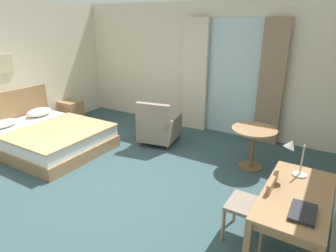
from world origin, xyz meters
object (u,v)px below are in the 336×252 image
(closed_book, at_px, (303,212))
(armchair_by_window, at_px, (159,127))
(writing_desk, at_px, (296,201))
(round_cafe_table, at_px, (253,139))
(framed_picture, at_px, (2,64))
(desk_chair, at_px, (256,204))
(bed, at_px, (46,136))
(nightstand, at_px, (71,111))
(desk_lamp, at_px, (293,152))

(closed_book, relative_size, armchair_by_window, 0.37)
(writing_desk, height_order, round_cafe_table, writing_desk)
(writing_desk, bearing_deg, closed_book, -74.00)
(writing_desk, xyz_separation_m, framed_picture, (-5.57, 0.45, 0.90))
(writing_desk, bearing_deg, desk_chair, 178.57)
(framed_picture, bearing_deg, bed, 0.12)
(desk_chair, height_order, round_cafe_table, desk_chair)
(round_cafe_table, bearing_deg, desk_chair, -73.30)
(closed_book, bearing_deg, bed, 169.77)
(nightstand, height_order, framed_picture, framed_picture)
(desk_lamp, distance_m, armchair_by_window, 3.13)
(bed, relative_size, closed_book, 6.65)
(writing_desk, relative_size, closed_book, 3.94)
(bed, distance_m, armchair_by_window, 2.20)
(desk_lamp, relative_size, closed_book, 1.43)
(desk_chair, relative_size, framed_picture, 1.93)
(nightstand, bearing_deg, framed_picture, -99.13)
(closed_book, xyz_separation_m, framed_picture, (-5.66, 0.77, 0.79))
(closed_book, distance_m, round_cafe_table, 2.29)
(bed, distance_m, desk_lamp, 4.49)
(bed, distance_m, nightstand, 1.57)
(desk_chair, height_order, armchair_by_window, armchair_by_window)
(desk_chair, distance_m, framed_picture, 5.32)
(bed, relative_size, round_cafe_table, 3.03)
(writing_desk, height_order, desk_chair, desk_chair)
(closed_book, height_order, round_cafe_table, closed_book)
(nightstand, xyz_separation_m, round_cafe_table, (4.46, -0.07, 0.27))
(bed, xyz_separation_m, desk_lamp, (4.42, -0.15, 0.80))
(round_cafe_table, relative_size, framed_picture, 1.66)
(desk_chair, height_order, closed_book, desk_chair)
(framed_picture, bearing_deg, nightstand, 80.87)
(armchair_by_window, bearing_deg, round_cafe_table, -1.72)
(armchair_by_window, height_order, round_cafe_table, armchair_by_window)
(bed, relative_size, armchair_by_window, 2.46)
(nightstand, bearing_deg, round_cafe_table, -0.91)
(armchair_by_window, bearing_deg, nightstand, 179.69)
(nightstand, relative_size, armchair_by_window, 0.57)
(bed, bearing_deg, armchair_by_window, 37.22)
(nightstand, relative_size, desk_chair, 0.60)
(writing_desk, bearing_deg, framed_picture, 175.36)
(nightstand, relative_size, framed_picture, 1.17)
(closed_book, height_order, armchair_by_window, armchair_by_window)
(closed_book, bearing_deg, framed_picture, 171.48)
(nightstand, height_order, writing_desk, writing_desk)
(round_cafe_table, bearing_deg, nightstand, 179.09)
(closed_book, bearing_deg, round_cafe_table, 114.99)
(round_cafe_table, height_order, framed_picture, framed_picture)
(armchair_by_window, distance_m, framed_picture, 3.31)
(nightstand, xyz_separation_m, framed_picture, (-0.22, -1.35, 1.29))
(nightstand, relative_size, desk_lamp, 1.08)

